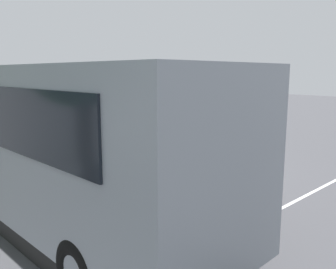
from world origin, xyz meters
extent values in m
plane|color=#4C4C51|center=(0.00, 0.00, 0.00)|extent=(80.00, 80.00, 0.00)
cube|color=#8C939E|center=(-0.14, 4.81, 1.85)|extent=(11.23, 3.16, 2.80)
cube|color=black|center=(-0.07, 3.54, 2.41)|extent=(9.31, 0.60, 1.01)
cube|color=orange|center=(-0.07, 3.54, 1.29)|extent=(9.76, 0.61, 0.28)
cube|color=black|center=(-0.14, 4.81, 0.23)|extent=(10.33, 2.91, 0.45)
torus|color=black|center=(3.80, 3.91, 0.50)|extent=(1.02, 0.38, 1.00)
torus|color=black|center=(-3.95, 3.45, 0.50)|extent=(1.02, 0.38, 1.00)
torus|color=black|center=(-4.09, 5.70, 0.50)|extent=(1.02, 0.38, 1.00)
cylinder|color=#473823|center=(-1.97, 1.79, 0.46)|extent=(0.14, 0.14, 0.75)
cube|color=black|center=(-1.96, 1.75, 0.05)|extent=(0.14, 0.27, 0.10)
cylinder|color=#473823|center=(-2.12, 1.76, 0.46)|extent=(0.14, 0.14, 0.75)
cube|color=black|center=(-2.12, 1.72, 0.05)|extent=(0.14, 0.27, 0.10)
cube|color=maroon|center=(-2.04, 1.78, 1.15)|extent=(0.42, 0.34, 0.63)
cylinder|color=maroon|center=(-1.81, 1.81, 1.16)|extent=(0.10, 0.10, 0.59)
sphere|color=tan|center=(-1.81, 1.81, 0.87)|extent=(0.10, 0.10, 0.09)
cylinder|color=maroon|center=(-2.28, 1.74, 1.16)|extent=(0.10, 0.10, 0.59)
sphere|color=tan|center=(-2.28, 1.74, 0.87)|extent=(0.10, 0.10, 0.09)
sphere|color=tan|center=(-2.04, 1.78, 1.59)|extent=(0.26, 0.26, 0.23)
cylinder|color=black|center=(-0.92, 1.90, 0.49)|extent=(0.15, 0.15, 0.80)
cube|color=black|center=(-0.91, 1.86, 0.05)|extent=(0.16, 0.28, 0.10)
cylinder|color=black|center=(-1.08, 1.86, 0.49)|extent=(0.15, 0.15, 0.80)
cube|color=black|center=(-1.07, 1.82, 0.05)|extent=(0.16, 0.28, 0.10)
cube|color=#3F594C|center=(-1.00, 1.88, 1.23)|extent=(0.44, 0.36, 0.67)
cylinder|color=#3F594C|center=(-0.77, 1.94, 1.24)|extent=(0.11, 0.11, 0.63)
sphere|color=tan|center=(-0.77, 1.94, 0.92)|extent=(0.11, 0.11, 0.09)
cylinder|color=#3F594C|center=(-1.23, 1.82, 1.24)|extent=(0.11, 0.11, 0.63)
sphere|color=tan|center=(-1.23, 1.82, 0.92)|extent=(0.11, 0.11, 0.09)
sphere|color=tan|center=(-1.00, 1.88, 1.70)|extent=(0.29, 0.29, 0.24)
cylinder|color=#473823|center=(-0.07, 1.82, 0.44)|extent=(0.14, 0.14, 0.73)
cube|color=black|center=(-0.07, 1.78, 0.05)|extent=(0.14, 0.27, 0.10)
cylinder|color=#473823|center=(-0.23, 1.85, 0.44)|extent=(0.14, 0.14, 0.73)
cube|color=black|center=(-0.23, 1.81, 0.05)|extent=(0.14, 0.27, 0.10)
cube|color=maroon|center=(-0.15, 1.84, 1.11)|extent=(0.42, 0.34, 0.61)
cylinder|color=maroon|center=(0.09, 1.80, 1.13)|extent=(0.10, 0.10, 0.58)
sphere|color=tan|center=(0.09, 1.80, 0.84)|extent=(0.10, 0.10, 0.09)
cylinder|color=maroon|center=(-0.38, 1.87, 1.13)|extent=(0.10, 0.10, 0.58)
sphere|color=tan|center=(-0.38, 1.87, 0.84)|extent=(0.10, 0.10, 0.09)
sphere|color=tan|center=(-0.15, 1.84, 1.54)|extent=(0.25, 0.25, 0.22)
cylinder|color=black|center=(0.72, 2.15, 0.49)|extent=(0.14, 0.14, 0.80)
cube|color=black|center=(0.73, 2.11, 0.05)|extent=(0.15, 0.27, 0.10)
cylinder|color=black|center=(0.56, 2.11, 0.49)|extent=(0.14, 0.14, 0.80)
cube|color=black|center=(0.57, 2.07, 0.05)|extent=(0.15, 0.27, 0.10)
cube|color=silver|center=(0.64, 2.13, 1.23)|extent=(0.43, 0.35, 0.67)
cylinder|color=silver|center=(0.88, 2.18, 1.24)|extent=(0.11, 0.11, 0.63)
sphere|color=tan|center=(0.88, 2.18, 0.92)|extent=(0.11, 0.11, 0.09)
cylinder|color=silver|center=(0.41, 2.08, 1.24)|extent=(0.11, 0.11, 0.63)
sphere|color=tan|center=(0.41, 2.08, 0.92)|extent=(0.11, 0.11, 0.09)
sphere|color=tan|center=(0.64, 2.13, 1.70)|extent=(0.28, 0.28, 0.24)
cylinder|color=#473823|center=(1.75, 1.73, 0.47)|extent=(0.15, 0.15, 0.77)
cube|color=black|center=(1.74, 1.69, 0.05)|extent=(0.17, 0.28, 0.10)
cylinder|color=#473823|center=(1.59, 1.78, 0.47)|extent=(0.15, 0.15, 0.77)
cube|color=black|center=(1.58, 1.74, 0.05)|extent=(0.17, 0.28, 0.10)
cube|color=maroon|center=(1.67, 1.75, 1.17)|extent=(0.44, 0.37, 0.64)
cylinder|color=maroon|center=(1.90, 1.69, 1.19)|extent=(0.11, 0.11, 0.61)
sphere|color=tan|center=(1.90, 1.69, 0.89)|extent=(0.11, 0.11, 0.09)
cylinder|color=maroon|center=(1.44, 1.82, 1.19)|extent=(0.11, 0.11, 0.61)
sphere|color=tan|center=(1.44, 1.82, 0.89)|extent=(0.11, 0.11, 0.09)
sphere|color=tan|center=(1.67, 1.75, 1.63)|extent=(0.29, 0.29, 0.23)
torus|color=black|center=(1.63, 2.79, 0.30)|extent=(0.60, 0.13, 0.60)
cylinder|color=silver|center=(1.63, 2.79, 0.30)|extent=(0.12, 0.10, 0.12)
torus|color=black|center=(0.18, 2.80, 0.30)|extent=(0.60, 0.13, 0.60)
cylinder|color=silver|center=(0.18, 2.80, 0.30)|extent=(0.12, 0.12, 0.12)
cylinder|color=silver|center=(1.58, 2.79, 0.65)|extent=(0.31, 0.06, 0.67)
cube|color=orange|center=(0.98, 2.80, 0.63)|extent=(0.84, 0.28, 0.36)
cube|color=black|center=(0.50, 2.80, 0.68)|extent=(0.52, 0.22, 0.20)
cylinder|color=silver|center=(0.62, 2.94, 0.42)|extent=(0.45, 0.08, 0.08)
cylinder|color=black|center=(1.53, 2.79, 0.95)|extent=(0.04, 0.58, 0.04)
torus|color=black|center=(1.79, -2.44, 0.30)|extent=(0.61, 0.26, 0.60)
cylinder|color=silver|center=(1.79, -2.44, 0.30)|extent=(0.14, 0.12, 0.12)
torus|color=black|center=(3.20, -2.75, 0.30)|extent=(0.61, 0.26, 0.60)
cylinder|color=silver|center=(3.20, -2.75, 0.30)|extent=(0.14, 0.14, 0.12)
cylinder|color=silver|center=(1.84, -2.45, 0.65)|extent=(0.32, 0.12, 0.67)
cube|color=#198C33|center=(2.42, -2.58, 0.63)|extent=(0.88, 0.46, 0.36)
cube|color=black|center=(2.89, -2.68, 0.68)|extent=(0.56, 0.33, 0.20)
cylinder|color=silver|center=(2.75, -2.80, 0.42)|extent=(0.46, 0.18, 0.08)
cylinder|color=black|center=(1.89, -2.46, 0.95)|extent=(0.16, 0.57, 0.04)
cube|color=black|center=(2.50, -2.60, 0.92)|extent=(0.61, 0.45, 0.51)
sphere|color=red|center=(2.10, -2.51, 1.10)|extent=(0.31, 0.31, 0.26)
cylinder|color=black|center=(2.25, -2.36, 0.92)|extent=(0.43, 0.18, 0.33)
cylinder|color=black|center=(2.70, -2.46, 0.60)|extent=(0.12, 0.12, 0.40)
cylinder|color=black|center=(2.17, -2.71, 0.92)|extent=(0.43, 0.18, 0.33)
cylinder|color=black|center=(2.63, -2.81, 0.60)|extent=(0.12, 0.12, 0.40)
cube|color=orange|center=(-0.64, -3.15, 0.01)|extent=(0.34, 0.34, 0.03)
cone|color=orange|center=(-0.64, -3.15, 0.33)|extent=(0.26, 0.26, 0.60)
cylinder|color=white|center=(-0.64, -3.15, 0.30)|extent=(0.19, 0.19, 0.07)
cube|color=white|center=(-4.02, -0.96, 0.00)|extent=(0.27, 4.54, 0.01)
cube|color=white|center=(-1.12, -0.96, 0.00)|extent=(0.23, 3.65, 0.01)
cube|color=white|center=(1.77, -0.96, 0.00)|extent=(0.26, 4.47, 0.01)
cube|color=white|center=(4.66, -0.96, 0.00)|extent=(0.28, 4.83, 0.01)
camera|label=1|loc=(-8.19, 7.75, 3.13)|focal=37.93mm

